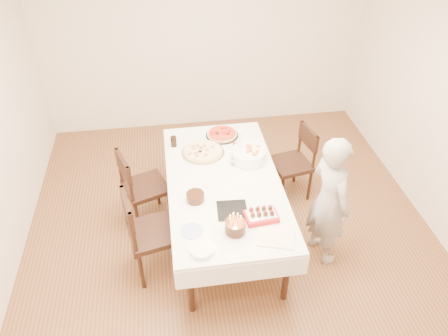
{
  "coord_description": "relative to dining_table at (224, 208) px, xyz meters",
  "views": [
    {
      "loc": [
        -0.58,
        -3.3,
        3.56
      ],
      "look_at": [
        -0.08,
        0.1,
        0.92
      ],
      "focal_mm": 35.0,
      "sensor_mm": 36.0,
      "label": 1
    }
  ],
  "objects": [
    {
      "name": "pizza_pepperoni",
      "position": [
        0.1,
        0.83,
        0.4
      ],
      "size": [
        0.41,
        0.41,
        0.04
      ],
      "primitive_type": "cylinder",
      "rotation": [
        0.0,
        0.0,
        0.07
      ],
      "color": "red",
      "rests_on": "dining_table"
    },
    {
      "name": "floor",
      "position": [
        0.08,
        -0.1,
        -0.38
      ],
      "size": [
        5.0,
        5.0,
        0.0
      ],
      "primitive_type": "plane",
      "color": "brown",
      "rests_on": "ground"
    },
    {
      "name": "shaker_pair",
      "position": [
        0.13,
        0.24,
        0.42
      ],
      "size": [
        0.09,
        0.09,
        0.08
      ],
      "primitive_type": null,
      "rotation": [
        0.0,
        0.0,
        -0.33
      ],
      "color": "white",
      "rests_on": "dining_table"
    },
    {
      "name": "cola_glass",
      "position": [
        -0.47,
        0.7,
        0.44
      ],
      "size": [
        0.07,
        0.07,
        0.12
      ],
      "primitive_type": "cylinder",
      "rotation": [
        0.0,
        0.0,
        0.05
      ],
      "color": "black",
      "rests_on": "dining_table"
    },
    {
      "name": "birthday_cake",
      "position": [
        -0.01,
        -0.72,
        0.47
      ],
      "size": [
        0.24,
        0.24,
        0.17
      ],
      "primitive_type": "cylinder",
      "rotation": [
        0.0,
        0.0,
        -0.37
      ],
      "color": "#341B0E",
      "rests_on": "dining_table"
    },
    {
      "name": "person",
      "position": [
        0.97,
        -0.42,
        0.35
      ],
      "size": [
        0.49,
        0.61,
        1.45
      ],
      "primitive_type": "imported",
      "rotation": [
        0.0,
        0.0,
        1.87
      ],
      "color": "#ABA6A2",
      "rests_on": "floor"
    },
    {
      "name": "chair_left_dessert",
      "position": [
        -0.74,
        -0.37,
        0.13
      ],
      "size": [
        0.61,
        0.61,
        1.01
      ],
      "primitive_type": null,
      "rotation": [
        0.0,
        0.0,
        3.36
      ],
      "color": "black",
      "rests_on": "floor"
    },
    {
      "name": "pasta_bowl",
      "position": [
        0.32,
        0.32,
        0.44
      ],
      "size": [
        0.45,
        0.45,
        0.12
      ],
      "primitive_type": "cylinder",
      "rotation": [
        0.0,
        0.0,
        0.26
      ],
      "color": "white",
      "rests_on": "dining_table"
    },
    {
      "name": "red_placemat",
      "position": [
        0.31,
        0.52,
        0.38
      ],
      "size": [
        0.29,
        0.29,
        0.01
      ],
      "primitive_type": "cube",
      "rotation": [
        0.0,
        0.0,
        -0.12
      ],
      "color": "#B21E1E",
      "rests_on": "dining_table"
    },
    {
      "name": "taper_candle",
      "position": [
        0.23,
        0.37,
        0.56
      ],
      "size": [
        0.1,
        0.1,
        0.36
      ],
      "primitive_type": "cylinder",
      "rotation": [
        0.0,
        0.0,
        -0.32
      ],
      "color": "white",
      "rests_on": "dining_table"
    },
    {
      "name": "wall_back",
      "position": [
        0.08,
        2.4,
        0.98
      ],
      "size": [
        4.5,
        0.04,
        2.7
      ],
      "primitive_type": "cube",
      "color": "beige",
      "rests_on": "floor"
    },
    {
      "name": "dining_table",
      "position": [
        0.0,
        0.0,
        0.0
      ],
      "size": [
        1.5,
        2.31,
        0.75
      ],
      "primitive_type": "cube",
      "rotation": [
        0.0,
        0.0,
        0.18
      ],
      "color": "white",
      "rests_on": "floor"
    },
    {
      "name": "chair_left_savory",
      "position": [
        -0.82,
        0.36,
        0.1
      ],
      "size": [
        0.62,
        0.62,
        0.95
      ],
      "primitive_type": null,
      "rotation": [
        0.0,
        0.0,
        3.49
      ],
      "color": "black",
      "rests_on": "floor"
    },
    {
      "name": "cake_board",
      "position": [
        0.01,
        -0.44,
        0.38
      ],
      "size": [
        0.3,
        0.3,
        0.01
      ],
      "primitive_type": "cube",
      "rotation": [
        0.0,
        0.0,
        -0.06
      ],
      "color": "black",
      "rests_on": "dining_table"
    },
    {
      "name": "chair_right_savory",
      "position": [
        0.88,
        0.55,
        0.08
      ],
      "size": [
        0.55,
        0.55,
        0.91
      ],
      "primitive_type": null,
      "rotation": [
        0.0,
        0.0,
        0.2
      ],
      "color": "black",
      "rests_on": "floor"
    },
    {
      "name": "layer_cake",
      "position": [
        -0.32,
        -0.26,
        0.42
      ],
      "size": [
        0.22,
        0.22,
        0.09
      ],
      "primitive_type": "cylinder",
      "rotation": [
        0.0,
        0.0,
        0.0
      ],
      "color": "#341A0D",
      "rests_on": "dining_table"
    },
    {
      "name": "pizza_white",
      "position": [
        -0.16,
        0.52,
        0.4
      ],
      "size": [
        0.61,
        0.61,
        0.04
      ],
      "primitive_type": "cylinder",
      "rotation": [
        0.0,
        0.0,
        -0.35
      ],
      "color": "beige",
      "rests_on": "dining_table"
    },
    {
      "name": "china_plate",
      "position": [
        -0.39,
        -0.66,
        0.38
      ],
      "size": [
        0.26,
        0.26,
        0.01
      ],
      "primitive_type": "cylinder",
      "rotation": [
        0.0,
        0.0,
        0.37
      ],
      "color": "white",
      "rests_on": "dining_table"
    },
    {
      "name": "box_lid",
      "position": [
        0.33,
        -0.86,
        0.38
      ],
      "size": [
        0.37,
        0.3,
        0.03
      ],
      "primitive_type": "cube",
      "rotation": [
        0.0,
        0.0,
        -0.31
      ],
      "color": "beige",
      "rests_on": "dining_table"
    },
    {
      "name": "strawberry_box",
      "position": [
        0.26,
        -0.59,
        0.41
      ],
      "size": [
        0.31,
        0.22,
        0.07
      ],
      "primitive_type": null,
      "rotation": [
        0.0,
        0.0,
        0.09
      ],
      "color": "#AD1318",
      "rests_on": "dining_table"
    },
    {
      "name": "plate_stack",
      "position": [
        -0.32,
        -0.91,
        0.4
      ],
      "size": [
        0.28,
        0.28,
        0.04
      ],
      "primitive_type": "cylinder",
      "rotation": [
        0.0,
        0.0,
        0.44
      ],
      "color": "white",
      "rests_on": "dining_table"
    }
  ]
}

